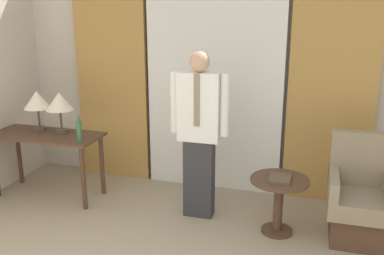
# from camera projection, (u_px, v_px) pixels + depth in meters

# --- Properties ---
(wall_back) EXTENTS (10.00, 0.06, 2.70)m
(wall_back) POSITION_uv_depth(u_px,v_px,m) (217.00, 72.00, 4.88)
(wall_back) COLOR beige
(wall_back) RESTS_ON ground_plane
(curtain_sheer_center) EXTENTS (1.55, 0.06, 2.58)m
(curtain_sheer_center) POSITION_uv_depth(u_px,v_px,m) (214.00, 79.00, 4.78)
(curtain_sheer_center) COLOR white
(curtain_sheer_center) RESTS_ON ground_plane
(curtain_drape_left) EXTENTS (0.90, 0.06, 2.58)m
(curtain_drape_left) POSITION_uv_depth(u_px,v_px,m) (111.00, 74.00, 5.13)
(curtain_drape_left) COLOR #B28442
(curtain_drape_left) RESTS_ON ground_plane
(curtain_drape_right) EXTENTS (0.90, 0.06, 2.58)m
(curtain_drape_right) POSITION_uv_depth(u_px,v_px,m) (332.00, 85.00, 4.43)
(curtain_drape_right) COLOR #B28442
(curtain_drape_right) RESTS_ON ground_plane
(desk) EXTENTS (1.22, 0.53, 0.73)m
(desk) POSITION_uv_depth(u_px,v_px,m) (47.00, 144.00, 4.72)
(desk) COLOR #4C3323
(desk) RESTS_ON ground_plane
(table_lamp_left) EXTENTS (0.30, 0.30, 0.45)m
(table_lamp_left) POSITION_uv_depth(u_px,v_px,m) (37.00, 101.00, 4.72)
(table_lamp_left) COLOR #4C4238
(table_lamp_left) RESTS_ON desk
(table_lamp_right) EXTENTS (0.30, 0.30, 0.45)m
(table_lamp_right) POSITION_uv_depth(u_px,v_px,m) (59.00, 102.00, 4.64)
(table_lamp_right) COLOR #4C4238
(table_lamp_right) RESTS_ON desk
(bottle_near_edge) EXTENTS (0.06, 0.06, 0.27)m
(bottle_near_edge) POSITION_uv_depth(u_px,v_px,m) (79.00, 131.00, 4.40)
(bottle_near_edge) COLOR #336638
(bottle_near_edge) RESTS_ON desk
(person) EXTENTS (0.59, 0.20, 1.67)m
(person) POSITION_uv_depth(u_px,v_px,m) (199.00, 130.00, 4.17)
(person) COLOR #2D2D33
(person) RESTS_ON ground_plane
(armchair) EXTENTS (0.55, 0.59, 0.96)m
(armchair) POSITION_uv_depth(u_px,v_px,m) (359.00, 202.00, 3.89)
(armchair) COLOR #4C3323
(armchair) RESTS_ON ground_plane
(side_table) EXTENTS (0.54, 0.54, 0.54)m
(side_table) POSITION_uv_depth(u_px,v_px,m) (279.00, 196.00, 3.99)
(side_table) COLOR #4C3323
(side_table) RESTS_ON ground_plane
(book) EXTENTS (0.19, 0.23, 0.03)m
(book) POSITION_uv_depth(u_px,v_px,m) (280.00, 179.00, 3.91)
(book) COLOR brown
(book) RESTS_ON side_table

